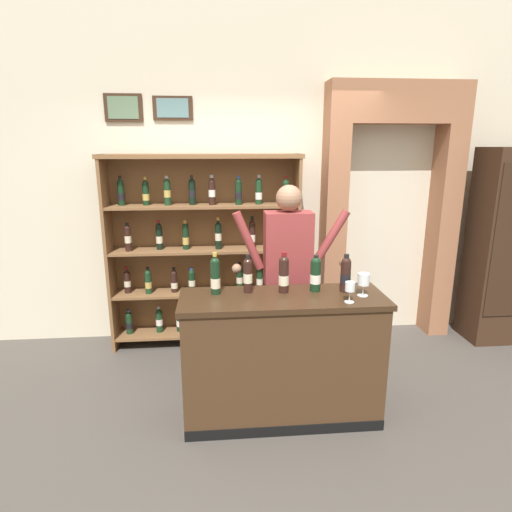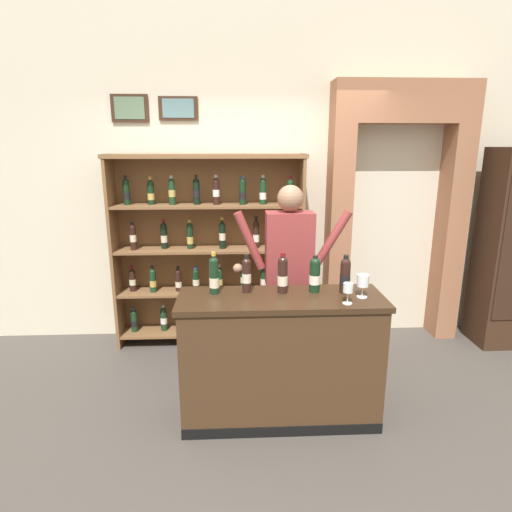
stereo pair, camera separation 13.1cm
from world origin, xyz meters
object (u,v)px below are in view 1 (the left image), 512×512
wine_shelf (205,247)px  tasting_bottle_grappa (215,276)px  tasting_bottle_super_tuscan (284,274)px  wine_glass_spare (364,281)px  tasting_counter (282,358)px  tasting_bottle_bianco (248,274)px  wine_glass_center (350,288)px  side_cabinet (512,247)px  tasting_bottle_vin_santo (346,274)px  tasting_bottle_riserva (316,274)px  shopkeeper (288,263)px

wine_shelf → tasting_bottle_grappa: (0.11, -1.26, 0.08)m
tasting_bottle_grappa → tasting_bottle_super_tuscan: tasting_bottle_grappa is taller
wine_glass_spare → tasting_counter: bearing=176.1°
tasting_bottle_bianco → wine_glass_spare: 0.83m
tasting_bottle_bianco → wine_glass_spare: size_ratio=1.71×
tasting_counter → tasting_bottle_grappa: 0.79m
tasting_counter → tasting_bottle_grappa: tasting_bottle_grappa is taller
wine_shelf → wine_glass_center: (1.02, -1.52, 0.05)m
side_cabinet → wine_glass_center: 2.50m
wine_shelf → tasting_bottle_vin_santo: bearing=-50.6°
tasting_bottle_riserva → tasting_bottle_vin_santo: (0.22, -0.03, 0.00)m
shopkeeper → tasting_bottle_super_tuscan: bearing=-102.9°
side_cabinet → tasting_bottle_bianco: bearing=-159.3°
tasting_counter → tasting_bottle_riserva: tasting_bottle_riserva is taller
tasting_bottle_super_tuscan → wine_glass_spare: size_ratio=1.81×
shopkeeper → wine_glass_center: shopkeeper is taller
tasting_counter → wine_glass_spare: (0.57, -0.04, 0.60)m
side_cabinet → tasting_counter: 2.85m
tasting_bottle_grappa → tasting_bottle_bianco: bearing=3.1°
tasting_counter → shopkeeper: bearing=77.4°
tasting_bottle_grappa → wine_glass_spare: bearing=-7.5°
shopkeeper → wine_glass_center: 0.78m
side_cabinet → wine_glass_spare: (-1.98, -1.21, 0.08)m
wine_shelf → side_cabinet: bearing=-3.5°
side_cabinet → tasting_counter: (-2.55, -1.17, -0.52)m
tasting_bottle_grappa → tasting_bottle_vin_santo: (0.95, -0.03, -0.00)m
side_cabinet → tasting_bottle_grappa: bearing=-160.5°
shopkeeper → tasting_bottle_riserva: shopkeeper is taller
wine_glass_center → tasting_bottle_grappa: bearing=164.2°
wine_shelf → side_cabinet: 3.14m
tasting_bottle_riserva → wine_glass_center: size_ratio=1.87×
tasting_counter → tasting_bottle_grappa: bearing=168.2°
tasting_bottle_grappa → wine_glass_center: bearing=-15.8°
tasting_bottle_bianco → tasting_bottle_riserva: 0.50m
tasting_bottle_bianco → wine_glass_center: size_ratio=1.95×
tasting_bottle_bianco → tasting_bottle_riserva: (0.50, -0.01, -0.00)m
shopkeeper → tasting_bottle_bianco: bearing=-129.4°
wine_shelf → tasting_counter: bearing=-66.6°
side_cabinet → tasting_bottle_super_tuscan: size_ratio=6.64×
shopkeeper → tasting_bottle_bianco: shopkeeper is taller
tasting_counter → wine_glass_center: 0.75m
wine_shelf → shopkeeper: 1.07m
side_cabinet → wine_glass_spare: side_cabinet is taller
tasting_counter → tasting_bottle_vin_santo: 0.78m
tasting_bottle_riserva → shopkeeper: bearing=105.6°
wine_shelf → tasting_bottle_super_tuscan: wine_shelf is taller
wine_shelf → tasting_bottle_riserva: 1.52m
side_cabinet → shopkeeper: size_ratio=1.17×
tasting_bottle_bianco → tasting_bottle_super_tuscan: tasting_bottle_super_tuscan is taller
shopkeeper → tasting_bottle_vin_santo: 0.60m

